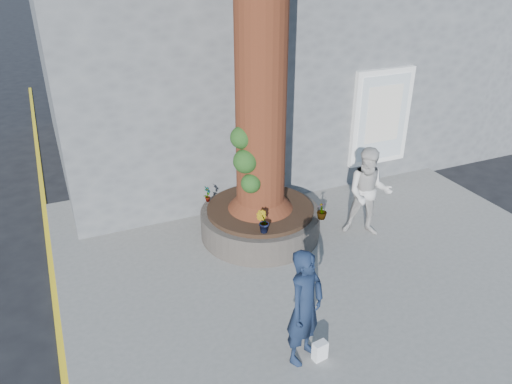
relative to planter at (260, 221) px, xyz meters
name	(u,v)px	position (x,y,z in m)	size (l,w,h in m)	color
ground	(265,311)	(-0.80, -2.00, -0.41)	(120.00, 120.00, 0.00)	black
pavement	(316,254)	(0.70, -1.00, -0.35)	(9.00, 8.00, 0.12)	slate
yellow_line	(58,324)	(-3.85, -1.00, -0.41)	(0.10, 30.00, 0.01)	yellow
stone_shop	(240,29)	(1.70, 5.20, 2.75)	(10.30, 8.30, 6.30)	#55575A
neighbour_shop	(467,19)	(9.70, 5.20, 2.59)	(6.00, 8.00, 6.00)	#55575A
planter	(260,221)	(0.00, 0.00, 0.00)	(2.30, 2.30, 0.60)	black
man	(305,307)	(-0.78, -3.19, 0.56)	(0.62, 0.41, 1.71)	#142038
woman	(369,193)	(1.90, -0.78, 0.60)	(0.86, 0.67, 1.78)	beige
shopping_bag	(320,351)	(-0.59, -3.32, -0.15)	(0.20, 0.12, 0.28)	white
plant_a	(207,194)	(-0.85, 0.61, 0.47)	(0.17, 0.12, 0.33)	gray
plant_b	(263,222)	(-0.33, -0.85, 0.51)	(0.22, 0.22, 0.40)	gray
plant_c	(322,211)	(0.85, -0.85, 0.47)	(0.18, 0.18, 0.33)	gray
plant_d	(281,176)	(0.85, 0.85, 0.45)	(0.26, 0.23, 0.29)	gray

